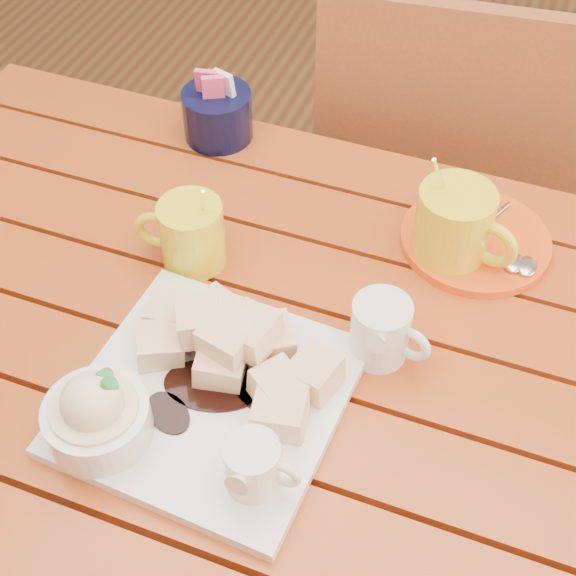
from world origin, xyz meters
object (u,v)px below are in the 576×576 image
at_px(coffee_mug_left, 190,233).
at_px(chair_far, 441,179).
at_px(coffee_mug_right, 455,226).
at_px(dessert_plate, 189,391).
at_px(table, 242,375).
at_px(orange_saucer, 476,241).

xyz_separation_m(coffee_mug_left, chair_far, (0.24, 0.55, -0.27)).
height_order(coffee_mug_left, coffee_mug_right, coffee_mug_right).
bearing_deg(dessert_plate, coffee_mug_right, 57.35).
height_order(table, dessert_plate, dessert_plate).
height_order(table, orange_saucer, orange_saucer).
relative_size(coffee_mug_right, orange_saucer, 0.82).
distance_m(dessert_plate, coffee_mug_left, 0.24).
relative_size(dessert_plate, chair_far, 0.33).
xyz_separation_m(table, chair_far, (0.14, 0.63, -0.12)).
relative_size(orange_saucer, chair_far, 0.22).
distance_m(table, chair_far, 0.65).
bearing_deg(chair_far, table, 71.36).
bearing_deg(coffee_mug_left, coffee_mug_right, 10.06).
distance_m(coffee_mug_left, coffee_mug_right, 0.34).
relative_size(coffee_mug_right, chair_far, 0.18).
bearing_deg(coffee_mug_right, chair_far, 116.25).
bearing_deg(coffee_mug_right, table, -120.85).
distance_m(orange_saucer, chair_far, 0.46).
relative_size(table, coffee_mug_left, 8.53).
bearing_deg(coffee_mug_right, dessert_plate, -107.10).
bearing_deg(chair_far, orange_saucer, 99.48).
distance_m(table, coffee_mug_right, 0.34).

